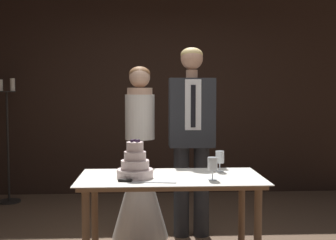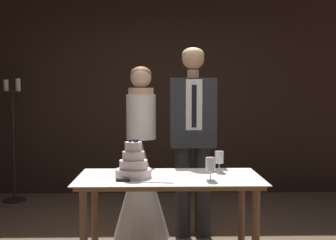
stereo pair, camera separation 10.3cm
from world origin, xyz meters
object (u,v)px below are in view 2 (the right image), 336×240
at_px(tiered_cake, 133,165).
at_px(wine_glass_middle, 210,165).
at_px(candle_stand, 14,143).
at_px(cake_table, 169,189).
at_px(wine_glass_near, 219,158).
at_px(cake_knife, 133,181).
at_px(bride, 141,175).
at_px(groom, 193,131).

bearing_deg(tiered_cake, wine_glass_middle, -11.66).
xyz_separation_m(wine_glass_middle, candle_stand, (-2.22, 2.32, -0.12)).
xyz_separation_m(cake_table, wine_glass_near, (0.41, 0.19, 0.21)).
bearing_deg(cake_knife, wine_glass_middle, 14.44).
height_order(bride, groom, groom).
bearing_deg(wine_glass_middle, cake_table, 153.54).
bearing_deg(bride, cake_knife, -90.89).
height_order(wine_glass_near, bride, bride).
bearing_deg(cake_knife, groom, 72.89).
xyz_separation_m(tiered_cake, wine_glass_middle, (0.57, -0.12, 0.02)).
relative_size(tiered_cake, candle_stand, 0.19).
distance_m(cake_table, tiered_cake, 0.33).
relative_size(wine_glass_middle, groom, 0.09).
height_order(cake_knife, groom, groom).
bearing_deg(candle_stand, wine_glass_near, -40.41).
bearing_deg(bride, tiered_cake, -91.67).
distance_m(cake_knife, wine_glass_near, 0.78).
distance_m(tiered_cake, cake_knife, 0.19).
distance_m(wine_glass_near, groom, 0.66).
distance_m(wine_glass_near, bride, 0.94).
xyz_separation_m(cake_knife, candle_stand, (-1.66, 2.36, -0.01)).
xyz_separation_m(bride, candle_stand, (-1.68, 1.36, 0.14)).
relative_size(cake_knife, wine_glass_near, 2.50).
relative_size(tiered_cake, wine_glass_middle, 1.73).
bearing_deg(wine_glass_near, cake_knife, -150.54).
xyz_separation_m(cake_table, tiered_cake, (-0.27, -0.03, 0.19)).
relative_size(cake_table, groom, 0.77).
bearing_deg(groom, tiered_cake, -121.64).
bearing_deg(cake_knife, cake_table, 46.26).
bearing_deg(groom, bride, 179.95).
height_order(wine_glass_middle, groom, groom).
xyz_separation_m(cake_table, wine_glass_middle, (0.30, -0.15, 0.21)).
xyz_separation_m(cake_knife, bride, (0.02, 1.00, -0.16)).
xyz_separation_m(tiered_cake, candle_stand, (-1.65, 2.20, -0.10)).
distance_m(cake_knife, bride, 1.02).
bearing_deg(wine_glass_middle, wine_glass_near, 71.42).
bearing_deg(wine_glass_near, groom, 104.66).
bearing_deg(bride, wine_glass_near, -43.56).
height_order(cake_table, candle_stand, candle_stand).
xyz_separation_m(tiered_cake, wine_glass_near, (0.68, 0.22, 0.02)).
height_order(cake_knife, wine_glass_middle, wine_glass_middle).
xyz_separation_m(tiered_cake, bride, (0.02, 0.84, -0.25)).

